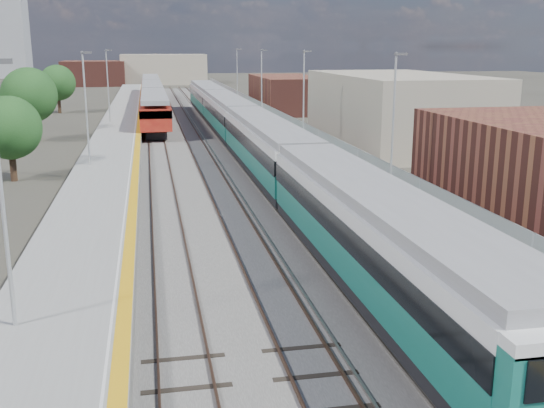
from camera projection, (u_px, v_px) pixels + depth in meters
name	position (u px, v px, depth m)	size (l,w,h in m)	color
ground	(216.00, 142.00, 60.39)	(320.00, 320.00, 0.00)	#47443A
ballast_bed	(190.00, 139.00, 62.35)	(10.50, 155.00, 0.06)	#565451
tracks	(195.00, 135.00, 64.04)	(8.96, 160.00, 0.17)	#4C3323
platform_right	(265.00, 131.00, 63.62)	(4.70, 155.00, 8.52)	slate
platform_left	(119.00, 135.00, 60.97)	(4.30, 155.00, 8.52)	slate
buildings	(89.00, 38.00, 138.89)	(72.00, 185.50, 40.00)	brown
green_train	(244.00, 127.00, 52.30)	(3.06, 85.03, 3.37)	black
red_train	(152.00, 95.00, 87.54)	(3.02, 61.13, 3.81)	black
tree_a	(9.00, 128.00, 41.90)	(4.20, 4.20, 5.69)	#382619
tree_b	(29.00, 95.00, 59.34)	(5.13, 5.13, 6.96)	#382619
tree_c	(58.00, 83.00, 85.44)	(4.77, 4.77, 6.46)	#382619
tree_d	(390.00, 88.00, 81.32)	(4.27, 4.27, 5.78)	#382619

